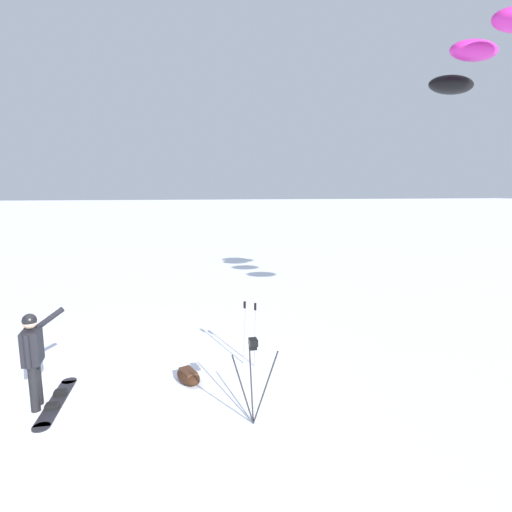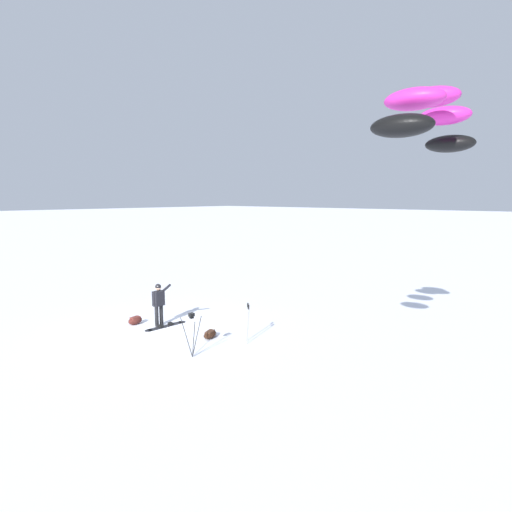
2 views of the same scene
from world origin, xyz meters
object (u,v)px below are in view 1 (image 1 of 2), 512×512
snowboard (57,401)px  snowboarder (33,352)px  camera_tripod (253,364)px  gear_bag_large (188,376)px  ski_poles (250,324)px

snowboard → snowboarder: bearing=-157.7°
snowboard → camera_tripod: camera_tripod is taller
camera_tripod → gear_bag_large: bearing=120.9°
gear_bag_large → ski_poles: size_ratio=0.58×
snowboarder → snowboard: bearing=22.3°
camera_tripod → snowboarder: bearing=160.5°
snowboarder → ski_poles: size_ratio=1.24×
snowboard → gear_bag_large: 2.23m
snowboarder → gear_bag_large: bearing=7.7°
snowboard → gear_bag_large: gear_bag_large is taller
snowboarder → camera_tripod: size_ratio=1.19×
gear_bag_large → camera_tripod: size_ratio=0.55×
camera_tripod → ski_poles: camera_tripod is taller
camera_tripod → ski_poles: (0.37, 2.09, -0.12)m
snowboard → camera_tripod: size_ratio=1.28×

